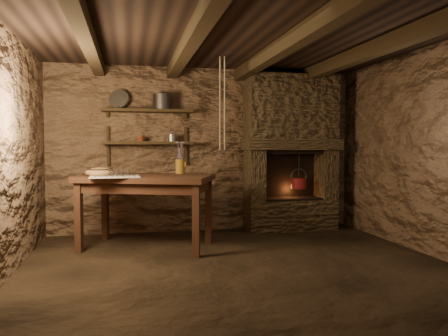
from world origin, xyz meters
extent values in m
plane|color=black|center=(0.00, 0.00, 0.00)|extent=(4.50, 4.50, 0.00)
cube|color=brown|center=(0.00, 2.00, 1.20)|extent=(4.50, 0.04, 2.40)
cube|color=brown|center=(0.00, -2.00, 1.20)|extent=(4.50, 0.04, 2.40)
cube|color=brown|center=(-2.25, 0.00, 1.20)|extent=(0.04, 4.00, 2.40)
cube|color=brown|center=(2.25, 0.00, 1.20)|extent=(0.04, 4.00, 2.40)
cube|color=black|center=(0.00, 0.00, 2.40)|extent=(4.50, 4.00, 0.04)
cube|color=black|center=(-1.50, 0.00, 2.31)|extent=(0.14, 3.95, 0.16)
cube|color=black|center=(-0.50, 0.00, 2.31)|extent=(0.14, 3.95, 0.16)
cube|color=black|center=(0.50, 0.00, 2.31)|extent=(0.14, 3.95, 0.16)
cube|color=black|center=(1.50, 0.00, 2.31)|extent=(0.14, 3.95, 0.16)
cube|color=black|center=(-0.85, 1.84, 1.30)|extent=(1.25, 0.30, 0.04)
cube|color=black|center=(-0.85, 1.84, 1.75)|extent=(1.25, 0.30, 0.04)
cube|color=#35281A|center=(1.25, 1.77, 0.23)|extent=(1.35, 0.45, 0.45)
cube|color=#35281A|center=(0.69, 1.77, 0.82)|extent=(0.23, 0.45, 0.75)
cube|color=#35281A|center=(1.81, 1.77, 0.82)|extent=(0.23, 0.45, 0.75)
cube|color=#35281A|center=(1.25, 1.74, 1.28)|extent=(1.43, 0.51, 0.16)
cube|color=#35281A|center=(1.25, 1.77, 1.83)|extent=(1.35, 0.45, 0.94)
cube|color=black|center=(1.25, 1.96, 0.82)|extent=(0.90, 0.06, 0.75)
cube|color=#371E13|center=(-0.91, 1.04, 0.86)|extent=(1.79, 1.40, 0.07)
cube|color=#371E13|center=(-0.91, 1.04, 0.76)|extent=(1.61, 1.23, 0.11)
cube|color=beige|center=(-1.28, 0.86, 0.90)|extent=(0.59, 0.48, 0.01)
cylinder|color=#9A6A1D|center=(-0.46, 1.30, 0.99)|extent=(0.16, 0.16, 0.19)
torus|color=#9A6A1D|center=(-0.40, 1.30, 1.01)|extent=(0.02, 0.10, 0.10)
ellipsoid|color=#A17345|center=(-1.46, 1.08, 0.94)|extent=(0.45, 0.45, 0.12)
cylinder|color=#312E2C|center=(-0.64, 1.84, 1.87)|extent=(0.31, 0.31, 0.20)
cylinder|color=#9B9C97|center=(-1.24, 1.94, 1.91)|extent=(0.31, 0.24, 0.29)
cylinder|color=#5E2412|center=(-0.95, 1.84, 1.36)|extent=(0.11, 0.11, 0.08)
cylinder|color=maroon|center=(1.36, 1.72, 0.70)|extent=(0.23, 0.23, 0.16)
torus|color=#312E2C|center=(1.36, 1.72, 0.79)|extent=(0.25, 0.02, 0.25)
cylinder|color=#312E2C|center=(1.36, 1.72, 0.94)|extent=(0.01, 0.01, 0.44)
camera|label=1|loc=(-1.12, -4.39, 1.27)|focal=35.00mm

